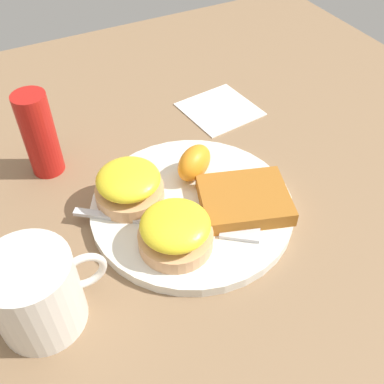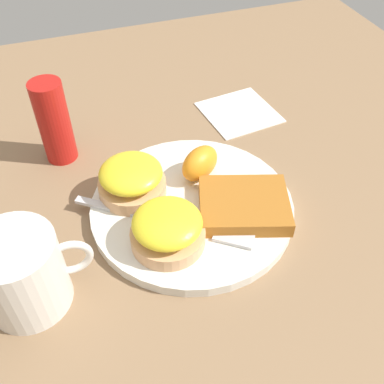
# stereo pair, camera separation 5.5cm
# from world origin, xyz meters

# --- Properties ---
(ground_plane) EXTENTS (1.10, 1.10, 0.00)m
(ground_plane) POSITION_xyz_m (0.00, 0.00, 0.00)
(ground_plane) COLOR #846647
(plate) EXTENTS (0.26, 0.26, 0.01)m
(plate) POSITION_xyz_m (0.00, 0.00, 0.01)
(plate) COLOR silver
(plate) RESTS_ON ground_plane
(sandwich_benedict_left) EXTENTS (0.09, 0.09, 0.05)m
(sandwich_benedict_left) POSITION_xyz_m (-0.07, 0.04, 0.04)
(sandwich_benedict_left) COLOR tan
(sandwich_benedict_left) RESTS_ON plate
(sandwich_benedict_right) EXTENTS (0.09, 0.09, 0.05)m
(sandwich_benedict_right) POSITION_xyz_m (-0.05, -0.05, 0.04)
(sandwich_benedict_right) COLOR tan
(sandwich_benedict_right) RESTS_ON plate
(hashbrown_patty) EXTENTS (0.13, 0.12, 0.02)m
(hashbrown_patty) POSITION_xyz_m (0.06, -0.03, 0.02)
(hashbrown_patty) COLOR #A3601F
(hashbrown_patty) RESTS_ON plate
(orange_wedge) EXTENTS (0.07, 0.06, 0.04)m
(orange_wedge) POSITION_xyz_m (0.03, 0.05, 0.04)
(orange_wedge) COLOR orange
(orange_wedge) RESTS_ON plate
(fork) EXTENTS (0.19, 0.15, 0.00)m
(fork) POSITION_xyz_m (-0.03, -0.03, 0.02)
(fork) COLOR silver
(fork) RESTS_ON plate
(cup) EXTENTS (0.12, 0.09, 0.09)m
(cup) POSITION_xyz_m (-0.20, -0.07, 0.05)
(cup) COLOR silver
(cup) RESTS_ON ground_plane
(napkin) EXTENTS (0.12, 0.12, 0.00)m
(napkin) POSITION_xyz_m (0.14, 0.18, 0.00)
(napkin) COLOR white
(napkin) RESTS_ON ground_plane
(condiment_bottle) EXTENTS (0.04, 0.04, 0.12)m
(condiment_bottle) POSITION_xyz_m (-0.14, 0.16, 0.06)
(condiment_bottle) COLOR #B21914
(condiment_bottle) RESTS_ON ground_plane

